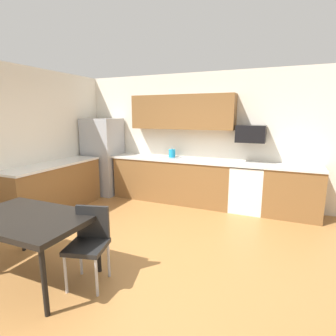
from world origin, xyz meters
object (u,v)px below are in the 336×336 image
at_px(oven_range, 247,188).
at_px(dining_table, 28,221).
at_px(chair_near_table, 89,239).
at_px(refrigerator, 103,156).
at_px(kettle, 172,154).
at_px(microwave, 251,134).

distance_m(oven_range, dining_table, 3.80).
height_order(oven_range, chair_near_table, oven_range).
distance_m(oven_range, chair_near_table, 3.29).
bearing_deg(refrigerator, chair_near_table, -56.10).
xyz_separation_m(dining_table, chair_near_table, (0.67, 0.21, -0.18)).
xyz_separation_m(oven_range, kettle, (-1.59, 0.05, 0.56)).
xyz_separation_m(refrigerator, oven_range, (3.29, 0.08, -0.43)).
bearing_deg(kettle, dining_table, -96.87).
height_order(dining_table, kettle, kettle).
bearing_deg(oven_range, refrigerator, -178.61).
relative_size(microwave, dining_table, 0.39).
bearing_deg(refrigerator, kettle, 4.38).
xyz_separation_m(microwave, chair_near_table, (-1.32, -3.12, -0.99)).
bearing_deg(dining_table, chair_near_table, 17.05).
bearing_deg(dining_table, microwave, 59.13).
distance_m(microwave, kettle, 1.66).
bearing_deg(dining_table, kettle, 83.13).
bearing_deg(chair_near_table, refrigerator, 123.90).
bearing_deg(oven_range, chair_near_table, -113.55).
bearing_deg(microwave, kettle, -178.20).
bearing_deg(dining_table, refrigerator, 112.49).
xyz_separation_m(oven_range, chair_near_table, (-1.32, -3.02, 0.05)).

